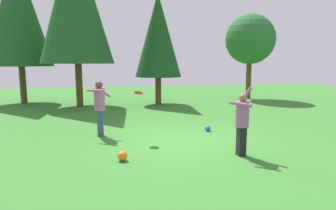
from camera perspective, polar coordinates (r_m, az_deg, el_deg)
ground_plane at (r=8.85m, az=3.23°, el=-6.96°), size 40.00×40.00×0.00m
person_thrower at (r=7.49m, az=14.35°, el=-2.68°), size 0.66×0.66×1.75m
person_catcher at (r=9.44m, az=-13.29°, el=0.29°), size 0.75×0.72×1.76m
frisbee at (r=8.69m, az=-5.87°, el=2.40°), size 0.33×0.32×0.13m
ball_orange at (r=7.14m, az=-8.96°, el=-9.87°), size 0.24×0.24×0.24m
ball_blue at (r=10.06m, az=7.84°, el=-4.57°), size 0.20×0.20×0.20m
tree_center at (r=16.13m, az=-1.98°, el=13.50°), size 2.53×2.53×6.04m
tree_far_left at (r=18.53m, az=-27.48°, el=16.31°), size 3.47×3.47×8.28m
tree_far_right at (r=19.42m, az=15.85°, el=12.27°), size 3.12×3.12×5.33m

